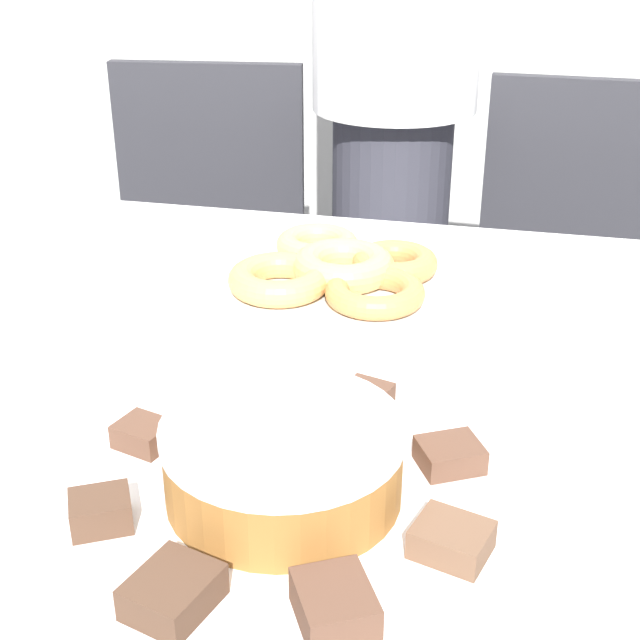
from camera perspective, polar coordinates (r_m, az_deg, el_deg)
The scene contains 20 objects.
table at distance 0.96m, azimuth -1.66°, elevation -7.65°, with size 1.77×0.97×0.77m.
person_standing at distance 1.73m, azimuth 4.83°, elevation 15.04°, with size 0.31×0.31×1.69m.
office_chair_left at distance 1.88m, azimuth -7.56°, elevation 0.90°, with size 0.49×0.49×0.91m.
office_chair_right at distance 1.78m, azimuth 15.69°, elevation -1.39°, with size 0.45×0.45×0.91m.
plate_cake at distance 0.73m, azimuth -2.30°, elevation -11.36°, with size 0.38×0.38×0.01m.
plate_donuts at distance 1.11m, azimuth 1.49°, elevation 2.36°, with size 0.36×0.36×0.01m.
frosted_cake at distance 0.71m, azimuth -2.36°, elevation -8.92°, with size 0.19×0.19×0.07m.
lamington_0 at distance 0.83m, azimuth 2.87°, elevation -5.17°, with size 0.05×0.06×0.02m.
lamington_1 at distance 0.84m, azimuth -4.62°, elevation -4.83°, with size 0.06×0.07×0.02m.
lamington_2 at distance 0.80m, azimuth -11.22°, elevation -7.18°, with size 0.05×0.05×0.02m.
lamington_3 at distance 0.71m, azimuth -13.86°, elevation -11.79°, with size 0.06×0.06×0.03m.
lamington_4 at distance 0.63m, azimuth -9.40°, elevation -16.80°, with size 0.07×0.07×0.03m.
lamington_5 at distance 0.62m, azimuth 0.94°, elevation -17.77°, with size 0.07×0.07×0.03m.
lamington_6 at distance 0.68m, azimuth 8.41°, elevation -13.73°, with size 0.06×0.06×0.02m.
lamington_7 at distance 0.76m, azimuth 8.31°, elevation -8.54°, with size 0.07×0.06×0.02m.
donut_0 at distance 1.10m, azimuth 1.51°, elevation 3.49°, with size 0.13×0.13×0.04m.
donut_1 at distance 1.18m, azimuth -0.18°, elevation 4.86°, with size 0.11×0.11×0.03m.
donut_2 at distance 1.07m, azimuth -2.63°, elevation 2.63°, with size 0.12×0.12×0.03m.
donut_3 at distance 1.04m, azimuth 3.53°, elevation 1.77°, with size 0.12×0.12×0.03m.
donut_4 at distance 1.13m, azimuth 4.82°, elevation 3.67°, with size 0.11×0.11×0.03m.
Camera 1 is at (0.21, -0.77, 1.22)m, focal length 50.00 mm.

